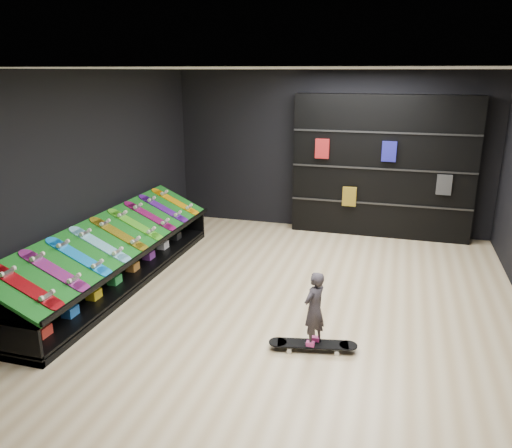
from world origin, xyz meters
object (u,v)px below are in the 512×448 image
(display_rack, at_px, (118,265))
(child, at_px, (314,322))
(back_shelving, at_px, (382,167))
(floor_skateboard, at_px, (313,347))

(display_rack, relative_size, child, 8.86)
(display_rack, height_order, back_shelving, back_shelving)
(child, bearing_deg, display_rack, -81.51)
(floor_skateboard, bearing_deg, child, 0.00)
(display_rack, bearing_deg, child, -19.49)
(child, bearing_deg, floor_skateboard, 180.00)
(display_rack, xyz_separation_m, floor_skateboard, (3.08, -1.09, -0.20))
(back_shelving, bearing_deg, child, -95.95)
(display_rack, height_order, child, child)
(back_shelving, height_order, floor_skateboard, back_shelving)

